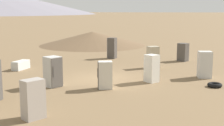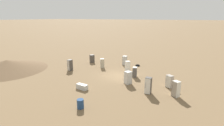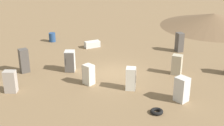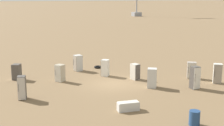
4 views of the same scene
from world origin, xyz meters
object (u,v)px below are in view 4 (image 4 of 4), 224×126
Objects in this scene: discarded_fridge_2 at (17,72)px; discarded_fridge_5 at (22,88)px; discarded_fridge_4 at (128,106)px; discarded_fridge_10 at (60,73)px; discarded_fridge_1 at (218,74)px; discarded_fridge_0 at (78,63)px; discarded_fridge_7 at (135,72)px; scrap_tire at (98,67)px; discarded_fridge_3 at (192,70)px; discarded_fridge_9 at (195,78)px; rusty_barrel at (194,118)px; discarded_fridge_8 at (105,68)px; discarded_fridge_6 at (152,78)px.

discarded_fridge_5 is (0.13, 5.96, 0.16)m from discarded_fridge_2.
discarded_fridge_4 is 0.97× the size of discarded_fridge_10.
discarded_fridge_1 is at bearing -86.40° from discarded_fridge_2.
discarded_fridge_0 is 12.38m from discarded_fridge_4.
discarded_fridge_4 is 8.11m from discarded_fridge_7.
scrap_tire is at bearing -49.45° from discarded_fridge_2.
discarded_fridge_3 is at bearing -137.50° from discarded_fridge_0.
discarded_fridge_9 is 7.79m from rusty_barrel.
discarded_fridge_3 is 0.97× the size of discarded_fridge_8.
discarded_fridge_2 is 5.97m from discarded_fridge_5.
discarded_fridge_8 is at bearing -63.60° from discarded_fridge_7.
discarded_fridge_10 reaches higher than scrap_tire.
rusty_barrel is at bearing -119.75° from discarded_fridge_2.
discarded_fridge_0 is 11.36m from discarded_fridge_3.
discarded_fridge_9 is at bearing -153.69° from discarded_fridge_0.
discarded_fridge_7 is 5.58m from discarded_fridge_9.
discarded_fridge_10 is 13.69m from rusty_barrel.
discarded_fridge_6 is (6.00, -0.98, -0.05)m from discarded_fridge_1.
discarded_fridge_3 is 3.42m from discarded_fridge_9.
discarded_fridge_8 is (2.29, -5.12, -0.03)m from discarded_fridge_6.
rusty_barrel is at bearing 179.09° from discarded_fridge_0.
discarded_fridge_3 reaches higher than scrap_tire.
scrap_tire is at bearing -90.12° from discarded_fridge_0.
scrap_tire is at bearing -14.74° from discarded_fridge_3.
discarded_fridge_0 reaches higher than discarded_fridge_4.
discarded_fridge_6 reaches higher than discarded_fridge_3.
discarded_fridge_4 is 0.95× the size of discarded_fridge_8.
discarded_fridge_4 is at bearing -152.35° from discarded_fridge_8.
discarded_fridge_1 reaches higher than discarded_fridge_8.
discarded_fridge_8 reaches higher than discarded_fridge_10.
discarded_fridge_4 is at bearing 53.71° from discarded_fridge_1.
discarded_fridge_3 is at bearing -53.08° from discarded_fridge_4.
discarded_fridge_3 is 1.05× the size of discarded_fridge_7.
discarded_fridge_10 is (-3.57, 2.13, 0.05)m from discarded_fridge_2.
discarded_fridge_1 is 14.00m from discarded_fridge_10.
discarded_fridge_3 is 5.32m from discarded_fridge_7.
rusty_barrel reaches higher than scrap_tire.
discarded_fridge_2 is at bearing 91.35° from discarded_fridge_0.
discarded_fridge_4 is 13.00m from scrap_tire.
discarded_fridge_3 is at bearing -121.26° from discarded_fridge_9.
scrap_tire is at bearing -87.42° from discarded_fridge_10.
discarded_fridge_10 is (12.77, -5.72, -0.10)m from discarded_fridge_1.
discarded_fridge_9 is at bearing 109.85° from discarded_fridge_7.
discarded_fridge_6 is at bearing -172.15° from discarded_fridge_5.
rusty_barrel is (-0.81, 12.99, -0.35)m from discarded_fridge_8.
discarded_fridge_5 reaches higher than discarded_fridge_2.
discarded_fridge_3 is 0.93× the size of discarded_fridge_6.
rusty_barrel is (-5.29, 12.62, -0.33)m from discarded_fridge_10.
discarded_fridge_9 is at bearing -126.46° from rusty_barrel.
discarded_fridge_3 is 1.97× the size of scrap_tire.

